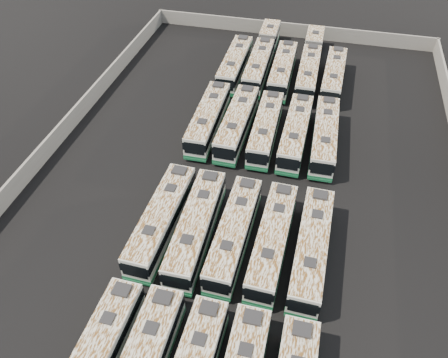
% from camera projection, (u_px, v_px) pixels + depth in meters
% --- Properties ---
extents(ground, '(140.00, 140.00, 0.00)m').
position_uv_depth(ground, '(244.00, 185.00, 45.79)').
color(ground, black).
rests_on(ground, ground).
extents(perimeter_wall, '(45.20, 73.20, 2.20)m').
position_uv_depth(perimeter_wall, '(244.00, 177.00, 45.04)').
color(perimeter_wall, slate).
rests_on(perimeter_wall, ground).
extents(bus_midfront_far_left, '(2.84, 12.33, 3.46)m').
position_uv_depth(bus_midfront_far_left, '(162.00, 219.00, 39.91)').
color(bus_midfront_far_left, beige).
rests_on(bus_midfront_far_left, ground).
extents(bus_midfront_left, '(2.87, 12.48, 3.50)m').
position_uv_depth(bus_midfront_left, '(196.00, 227.00, 39.20)').
color(bus_midfront_left, beige).
rests_on(bus_midfront_left, ground).
extents(bus_midfront_center, '(2.80, 12.06, 3.38)m').
position_uv_depth(bus_midfront_center, '(234.00, 233.00, 38.75)').
color(bus_midfront_center, beige).
rests_on(bus_midfront_center, ground).
extents(bus_midfront_right, '(2.85, 12.06, 3.38)m').
position_uv_depth(bus_midfront_right, '(272.00, 240.00, 38.15)').
color(bus_midfront_right, beige).
rests_on(bus_midfront_right, ground).
extents(bus_midfront_far_right, '(2.82, 12.30, 3.45)m').
position_uv_depth(bus_midfront_far_right, '(311.00, 248.00, 37.48)').
color(bus_midfront_far_right, beige).
rests_on(bus_midfront_far_right, ground).
extents(bus_midback_far_left, '(2.83, 12.38, 3.48)m').
position_uv_depth(bus_midback_far_left, '(208.00, 119.00, 51.46)').
color(bus_midback_far_left, beige).
rests_on(bus_midback_far_left, ground).
extents(bus_midback_left, '(2.80, 12.44, 3.50)m').
position_uv_depth(bus_midback_left, '(237.00, 123.00, 50.81)').
color(bus_midback_left, beige).
rests_on(bus_midback_left, ground).
extents(bus_midback_center, '(2.71, 11.95, 3.36)m').
position_uv_depth(bus_midback_center, '(266.00, 128.00, 50.17)').
color(bus_midback_center, beige).
rests_on(bus_midback_center, ground).
extents(bus_midback_right, '(2.71, 12.10, 3.40)m').
position_uv_depth(bus_midback_right, '(295.00, 133.00, 49.56)').
color(bus_midback_right, beige).
rests_on(bus_midback_right, ground).
extents(bus_midback_far_right, '(2.83, 12.24, 3.43)m').
position_uv_depth(bus_midback_far_right, '(325.00, 136.00, 49.06)').
color(bus_midback_far_right, beige).
rests_on(bus_midback_far_right, ground).
extents(bus_back_far_left, '(2.71, 12.43, 3.50)m').
position_uv_depth(bus_back_far_left, '(235.00, 64.00, 61.04)').
color(bus_back_far_left, beige).
rests_on(bus_back_far_left, ground).
extents(bus_back_left, '(2.85, 19.06, 3.45)m').
position_uv_depth(bus_back_left, '(262.00, 56.00, 62.92)').
color(bus_back_left, beige).
rests_on(bus_back_left, ground).
extents(bus_back_center, '(2.76, 12.33, 3.47)m').
position_uv_depth(bus_back_center, '(282.00, 70.00, 59.84)').
color(bus_back_center, beige).
rests_on(bus_back_center, ground).
extents(bus_back_right, '(2.74, 18.72, 3.39)m').
position_uv_depth(bus_back_right, '(310.00, 62.00, 61.55)').
color(bus_back_right, beige).
rests_on(bus_back_right, ground).
extents(bus_back_far_right, '(2.83, 12.01, 3.37)m').
position_uv_depth(bus_back_far_right, '(333.00, 76.00, 58.80)').
color(bus_back_far_right, beige).
rests_on(bus_back_far_right, ground).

